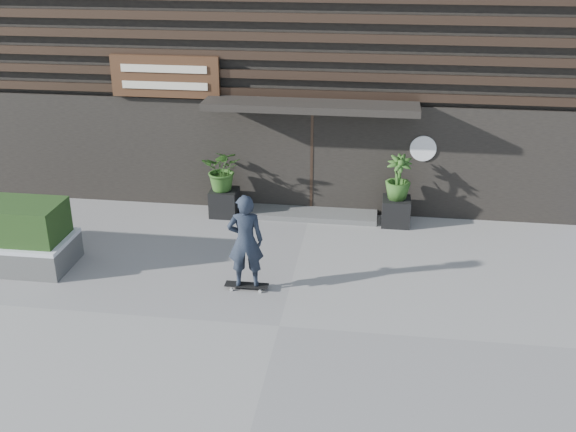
# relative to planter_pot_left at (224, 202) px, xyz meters

# --- Properties ---
(ground) EXTENTS (80.00, 80.00, 0.00)m
(ground) POSITION_rel_planter_pot_left_xyz_m (1.90, -4.40, -0.30)
(ground) COLOR gray
(ground) RESTS_ON ground
(entrance_step) EXTENTS (3.00, 0.80, 0.12)m
(entrance_step) POSITION_rel_planter_pot_left_xyz_m (1.90, 0.20, -0.24)
(entrance_step) COLOR #52524F
(entrance_step) RESTS_ON ground
(planter_pot_left) EXTENTS (0.60, 0.60, 0.60)m
(planter_pot_left) POSITION_rel_planter_pot_left_xyz_m (0.00, 0.00, 0.00)
(planter_pot_left) COLOR black
(planter_pot_left) RESTS_ON ground
(bamboo_left) EXTENTS (0.86, 0.75, 0.96)m
(bamboo_left) POSITION_rel_planter_pot_left_xyz_m (0.00, 0.00, 0.78)
(bamboo_left) COLOR #2D591E
(bamboo_left) RESTS_ON planter_pot_left
(planter_pot_right) EXTENTS (0.60, 0.60, 0.60)m
(planter_pot_right) POSITION_rel_planter_pot_left_xyz_m (3.80, 0.00, 0.00)
(planter_pot_right) COLOR black
(planter_pot_right) RESTS_ON ground
(bamboo_right) EXTENTS (0.54, 0.54, 0.96)m
(bamboo_right) POSITION_rel_planter_pot_left_xyz_m (3.80, 0.00, 0.78)
(bamboo_right) COLOR #2D591E
(bamboo_right) RESTS_ON planter_pot_right
(building) EXTENTS (18.00, 11.00, 8.00)m
(building) POSITION_rel_planter_pot_left_xyz_m (1.90, 5.56, 3.69)
(building) COLOR black
(building) RESTS_ON ground
(skateboarder) EXTENTS (0.78, 0.51, 1.81)m
(skateboarder) POSITION_rel_planter_pot_left_xyz_m (1.14, -3.27, 0.65)
(skateboarder) COLOR black
(skateboarder) RESTS_ON ground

